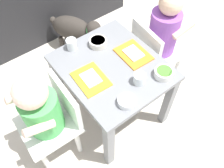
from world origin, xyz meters
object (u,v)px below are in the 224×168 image
at_px(seated_child_right, 162,33).
at_px(cereal_bowl_right_side, 164,73).
at_px(seated_child_left, 43,110).
at_px(food_tray_left, 91,79).
at_px(food_tray_right, 133,54).
at_px(dining_table, 112,76).
at_px(cereal_bowl_left_side, 98,42).
at_px(water_cup_left, 139,79).
at_px(water_cup_right, 72,45).
at_px(veggie_bowl_near, 127,101).
at_px(dog, 75,29).

bearing_deg(seated_child_right, cereal_bowl_right_side, -134.99).
xyz_separation_m(seated_child_left, food_tray_left, (0.27, -0.01, 0.04)).
distance_m(seated_child_left, food_tray_right, 0.55).
distance_m(dining_table, cereal_bowl_left_side, 0.20).
height_order(dining_table, cereal_bowl_right_side, cereal_bowl_right_side).
height_order(food_tray_left, water_cup_left, water_cup_left).
xyz_separation_m(food_tray_right, cereal_bowl_left_side, (-0.11, 0.18, 0.01)).
bearing_deg(cereal_bowl_left_side, food_tray_right, -59.33).
bearing_deg(seated_child_left, water_cup_right, 36.35).
distance_m(water_cup_left, veggie_bowl_near, 0.14).
bearing_deg(water_cup_left, cereal_bowl_left_side, 90.85).
bearing_deg(water_cup_left, seated_child_left, 159.18).
height_order(food_tray_right, water_cup_left, water_cup_left).
xyz_separation_m(water_cup_right, veggie_bowl_near, (0.01, -0.46, -0.01)).
height_order(dining_table, veggie_bowl_near, veggie_bowl_near).
bearing_deg(food_tray_right, dining_table, 176.50).
relative_size(seated_child_left, seated_child_right, 0.95).
relative_size(food_tray_left, food_tray_right, 0.99).
distance_m(seated_child_right, cereal_bowl_left_side, 0.40).
distance_m(water_cup_right, cereal_bowl_left_side, 0.15).
bearing_deg(cereal_bowl_left_side, seated_child_left, -159.40).
relative_size(seated_child_left, water_cup_left, 11.07).
relative_size(seated_child_right, cereal_bowl_left_side, 7.10).
height_order(dog, water_cup_right, water_cup_right).
relative_size(veggie_bowl_near, cereal_bowl_right_side, 0.89).
distance_m(dining_table, food_tray_right, 0.17).
bearing_deg(water_cup_right, cereal_bowl_left_side, -26.56).
height_order(dining_table, food_tray_left, food_tray_left).
bearing_deg(food_tray_right, cereal_bowl_right_side, -83.48).
bearing_deg(water_cup_right, seated_child_left, -143.65).
xyz_separation_m(dog, water_cup_left, (-0.11, -0.82, 0.29)).
relative_size(dog, water_cup_right, 6.29).
distance_m(food_tray_left, cereal_bowl_right_side, 0.37).
bearing_deg(veggie_bowl_near, food_tray_left, 103.41).
bearing_deg(seated_child_left, water_cup_left, -20.82).
bearing_deg(food_tray_left, cereal_bowl_left_side, 45.80).
relative_size(seated_child_left, food_tray_left, 3.54).
bearing_deg(cereal_bowl_right_side, seated_child_right, 45.01).
distance_m(seated_child_left, veggie_bowl_near, 0.40).
bearing_deg(dining_table, cereal_bowl_left_side, 78.73).
relative_size(seated_child_right, water_cup_right, 11.45).
height_order(water_cup_left, veggie_bowl_near, water_cup_left).
height_order(seated_child_left, cereal_bowl_left_side, seated_child_left).
bearing_deg(dog, water_cup_left, -97.35).
distance_m(seated_child_left, food_tray_left, 0.27).
height_order(seated_child_right, veggie_bowl_near, seated_child_right).
bearing_deg(seated_child_left, seated_child_right, 2.24).
xyz_separation_m(water_cup_right, cereal_bowl_left_side, (0.13, -0.07, -0.01)).
height_order(food_tray_right, water_cup_right, water_cup_right).
bearing_deg(food_tray_left, water_cup_right, 79.66).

